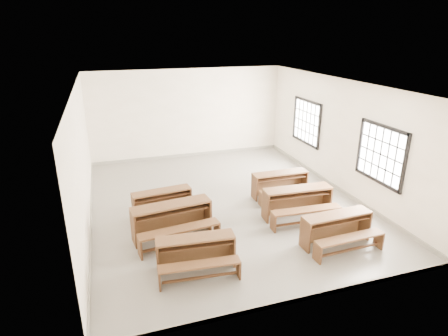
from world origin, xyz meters
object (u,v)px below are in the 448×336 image
object	(u,v)px
desk_set_1	(173,218)
desk_set_5	(281,183)
desk_set_2	(163,201)
desk_set_4	(298,201)
desk_set_0	(196,251)
desk_set_3	(337,227)

from	to	relation	value
desk_set_1	desk_set_5	size ratio (longest dim) A/B	1.19
desk_set_2	desk_set_4	world-z (taller)	desk_set_4
desk_set_0	desk_set_4	bearing A→B (deg)	29.52
desk_set_5	desk_set_4	bearing A→B (deg)	-96.22
desk_set_4	desk_set_2	bearing A→B (deg)	163.46
desk_set_2	desk_set_5	bearing A→B (deg)	-4.31
desk_set_0	desk_set_5	world-z (taller)	desk_set_5
desk_set_2	desk_set_3	size ratio (longest dim) A/B	0.96
desk_set_2	desk_set_4	size ratio (longest dim) A/B	0.88
desk_set_2	desk_set_3	world-z (taller)	desk_set_3
desk_set_2	desk_set_5	world-z (taller)	desk_set_5
desk_set_3	desk_set_5	bearing A→B (deg)	88.95
desk_set_1	desk_set_3	size ratio (longest dim) A/B	1.17
desk_set_1	desk_set_4	size ratio (longest dim) A/B	1.07
desk_set_0	desk_set_1	world-z (taller)	desk_set_1
desk_set_0	desk_set_5	xyz separation A→B (m)	(3.10, 2.63, 0.01)
desk_set_2	desk_set_1	bearing A→B (deg)	-94.29
desk_set_1	desk_set_2	world-z (taller)	desk_set_1
desk_set_3	desk_set_4	bearing A→B (deg)	96.12
desk_set_1	desk_set_3	xyz separation A→B (m)	(3.36, -1.40, -0.05)
desk_set_0	desk_set_2	xyz separation A→B (m)	(-0.25, 2.50, -0.01)
desk_set_3	desk_set_5	xyz separation A→B (m)	(-0.06, 2.68, -0.00)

